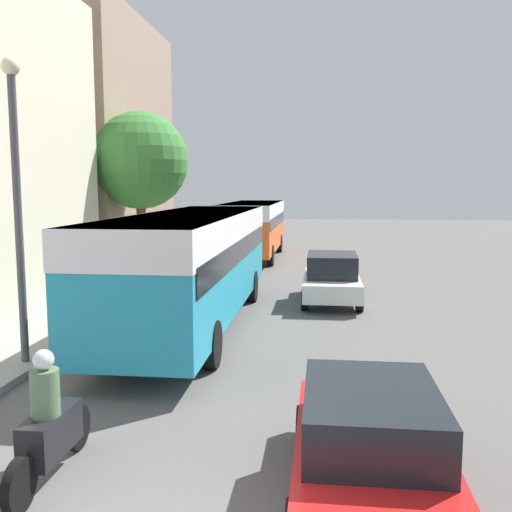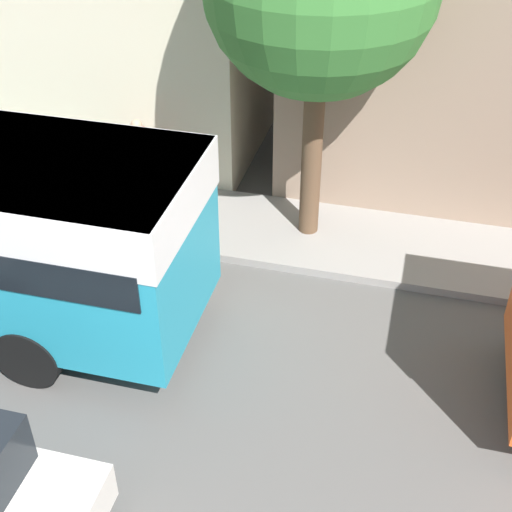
% 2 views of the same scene
% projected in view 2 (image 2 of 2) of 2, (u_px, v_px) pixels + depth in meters
% --- Properties ---
extents(pedestrian_walking_away, '(0.44, 0.44, 1.74)m').
position_uv_depth(pedestrian_walking_away, '(140.00, 161.00, 13.67)').
color(pedestrian_walking_away, '#232838').
rests_on(pedestrian_walking_away, sidewalk).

